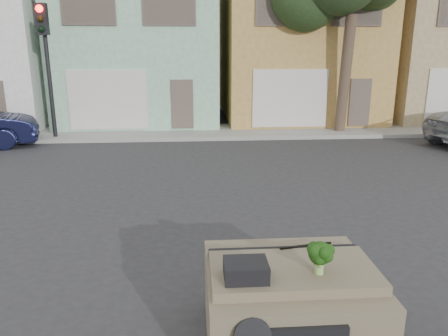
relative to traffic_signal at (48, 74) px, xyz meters
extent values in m
plane|color=#303033|center=(6.50, -9.50, -2.55)|extent=(120.00, 120.00, 0.00)
cube|color=gray|center=(6.50, 1.00, -2.47)|extent=(40.00, 3.00, 0.15)
cube|color=#92C7A2|center=(3.00, 5.00, 1.23)|extent=(7.20, 8.20, 7.55)
cube|color=tan|center=(10.50, 5.00, 1.23)|extent=(7.20, 8.20, 7.55)
cube|color=tan|center=(18.00, 5.00, 1.23)|extent=(7.20, 8.20, 7.55)
cube|color=black|center=(0.00, 0.00, 0.00)|extent=(0.40, 0.40, 5.10)
cube|color=#253B1C|center=(11.50, 0.30, 1.70)|extent=(4.40, 4.00, 8.50)
cube|color=#6D614A|center=(6.50, -12.50, -1.99)|extent=(2.00, 1.80, 1.12)
cube|color=black|center=(5.92, -12.85, -1.33)|extent=(0.48, 0.38, 0.20)
cube|color=black|center=(6.78, -12.12, -1.42)|extent=(0.69, 0.15, 0.02)
cube|color=#14330C|center=(6.75, -12.80, -1.24)|extent=(0.45, 0.45, 0.39)
camera|label=1|loc=(5.37, -17.11, 1.04)|focal=35.00mm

